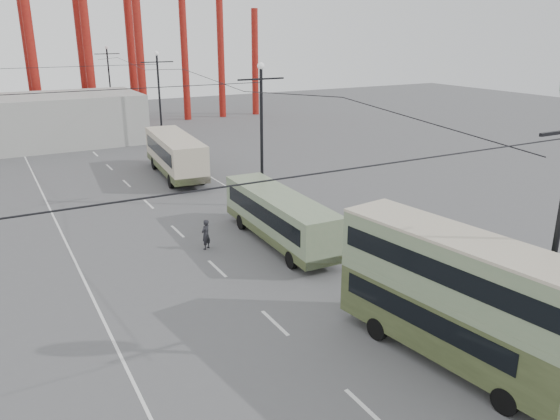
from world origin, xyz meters
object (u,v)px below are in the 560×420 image
single_decker_cream (175,154)px  double_decker_bus (454,293)px  single_decker_green (279,216)px  pedestrian (206,234)px

single_decker_cream → double_decker_bus: bearing=-84.6°
double_decker_bus → single_decker_green: bearing=81.2°
single_decker_cream → pedestrian: (-3.60, -15.64, -1.01)m
single_decker_cream → pedestrian: size_ratio=6.47×
single_decker_cream → pedestrian: bearing=-97.7°
single_decker_green → single_decker_cream: size_ratio=0.93×
single_decker_green → single_decker_cream: (-0.26, 16.77, 0.27)m
single_decker_green → single_decker_cream: single_decker_cream is taller
double_decker_bus → single_decker_green: double_decker_bus is taller
double_decker_bus → pedestrian: size_ratio=5.49×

